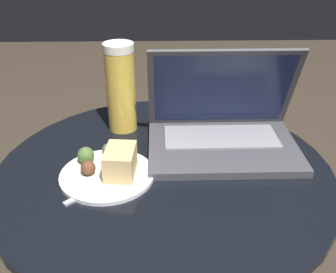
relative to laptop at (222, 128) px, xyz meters
The scene contains 5 objects.
table 0.25m from the laptop, 145.52° to the right, with size 0.76×0.76×0.53m.
laptop is the anchor object (origin of this frame).
beer_glass 0.28m from the laptop, 158.15° to the left, with size 0.08×0.08×0.23m.
snack_plate 0.29m from the laptop, 154.43° to the right, with size 0.21×0.21×0.07m.
fork 0.32m from the laptop, 148.82° to the right, with size 0.14×0.12×0.00m.
Camera 1 is at (-0.01, -0.74, 1.02)m, focal length 42.00 mm.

